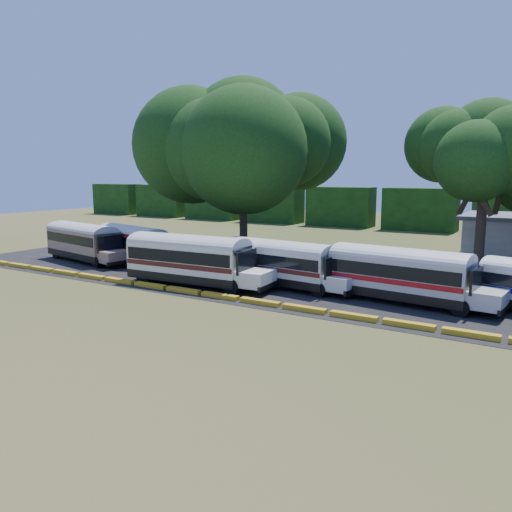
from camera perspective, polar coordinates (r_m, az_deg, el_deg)
The scene contains 11 objects.
ground at distance 30.64m, azimuth -2.91°, elevation -5.60°, with size 160.00×160.00×0.00m, color #344918.
asphalt_strip at distance 40.48m, azimuth 7.83°, elevation -1.99°, with size 64.00×24.00×0.02m, color black.
curb at distance 31.41m, azimuth -1.88°, elevation -4.94°, with size 53.70×0.45×0.30m.
treeline_backdrop at distance 74.55m, azimuth 18.26°, elevation 5.07°, with size 130.00×4.00×6.00m.
bus_beige at distance 48.18m, azimuth -19.06°, elevation 1.78°, with size 10.89×4.60×3.48m.
bus_red at distance 46.47m, azimuth -13.87°, elevation 1.63°, with size 10.37×4.84×3.31m.
bus_cream_west at distance 35.83m, azimuth -7.47°, elevation -0.12°, with size 11.22×3.31×3.65m.
bus_cream_east at distance 35.08m, azimuth 2.94°, elevation -0.57°, with size 10.26×3.58×3.30m.
bus_white_red at distance 32.02m, azimuth 16.40°, elevation -1.77°, with size 10.64×3.67×3.43m.
tree_west at distance 49.64m, azimuth -1.48°, elevation 13.64°, with size 14.91×14.91×17.13m.
tree_center at distance 44.45m, azimuth 24.88°, elevation 11.69°, with size 9.21×9.21×13.83m.
Camera 1 is at (16.61, -24.52, 7.86)m, focal length 35.00 mm.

